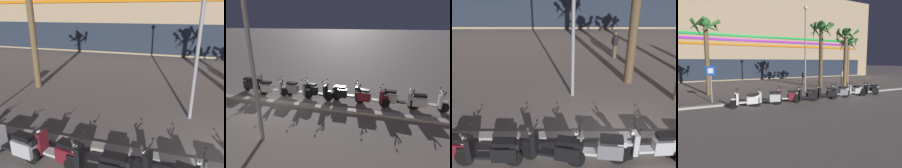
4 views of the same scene
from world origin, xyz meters
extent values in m
plane|color=slate|center=(0.00, 0.00, 0.00)|extent=(200.00, 200.00, 0.00)
cube|color=#ADA89E|center=(0.00, -0.11, 0.06)|extent=(60.00, 0.36, 0.12)
cube|color=#283342|center=(-3.43, 15.65, 1.60)|extent=(41.86, 0.12, 2.80)
cylinder|color=black|center=(-4.47, -1.21, 0.26)|extent=(0.53, 0.18, 0.52)
cube|color=maroon|center=(-4.69, -1.17, 0.42)|extent=(0.72, 0.42, 0.43)
cube|color=black|center=(-4.67, -1.18, 0.76)|extent=(0.64, 0.39, 0.12)
cube|color=silver|center=(-4.39, -1.22, 0.66)|extent=(0.27, 0.23, 0.16)
cylinder|color=black|center=(-4.47, -1.34, 0.26)|extent=(0.52, 0.10, 0.52)
cylinder|color=black|center=(-3.16, -1.36, 0.26)|extent=(0.52, 0.10, 0.52)
cube|color=black|center=(-3.87, -1.35, 0.32)|extent=(0.60, 0.28, 0.08)
cube|color=black|center=(-3.38, -1.35, 0.42)|extent=(0.68, 0.33, 0.43)
cube|color=black|center=(-3.36, -1.35, 0.76)|extent=(0.60, 0.30, 0.12)
cube|color=black|center=(-4.29, -1.35, 0.55)|extent=(0.14, 0.34, 0.66)
cube|color=black|center=(-4.47, -1.34, 0.55)|extent=(0.32, 0.16, 0.08)
cylinder|color=#333338|center=(-4.37, -1.35, 0.70)|extent=(0.28, 0.07, 0.69)
cylinder|color=black|center=(-4.29, -1.35, 1.02)|extent=(0.04, 0.56, 0.04)
sphere|color=white|center=(-4.39, -1.35, 0.88)|extent=(0.12, 0.12, 0.12)
cube|color=black|center=(-3.08, -1.36, 0.66)|extent=(0.24, 0.20, 0.16)
sphere|color=black|center=(-4.27, -1.59, 1.14)|extent=(0.07, 0.07, 0.07)
sphere|color=black|center=(-4.27, -1.11, 1.14)|extent=(0.07, 0.07, 0.07)
cylinder|color=black|center=(-2.77, -1.09, 0.26)|extent=(0.53, 0.21, 0.52)
cylinder|color=black|center=(-1.49, -1.38, 0.26)|extent=(0.53, 0.21, 0.52)
cube|color=black|center=(-2.18, -1.22, 0.32)|extent=(0.65, 0.41, 0.08)
cube|color=black|center=(-1.70, -1.33, 0.43)|extent=(0.73, 0.47, 0.44)
cube|color=black|center=(-1.69, -1.34, 0.78)|extent=(0.65, 0.43, 0.12)
cube|color=black|center=(-2.60, -1.13, 0.55)|extent=(0.21, 0.36, 0.66)
cube|color=black|center=(-2.77, -1.09, 0.55)|extent=(0.35, 0.23, 0.08)
cylinder|color=#333338|center=(-2.68, -1.11, 0.70)|extent=(0.29, 0.13, 0.69)
cylinder|color=black|center=(-2.60, -1.13, 1.02)|extent=(0.17, 0.55, 0.04)
sphere|color=white|center=(-2.70, -1.10, 0.88)|extent=(0.12, 0.12, 0.12)
cube|color=black|center=(-1.41, -1.40, 0.68)|extent=(0.28, 0.25, 0.16)
sphere|color=black|center=(-2.63, -1.37, 1.14)|extent=(0.07, 0.07, 0.07)
sphere|color=black|center=(-2.53, -0.90, 1.14)|extent=(0.07, 0.07, 0.07)
cylinder|color=black|center=(-1.56, -1.13, 0.26)|extent=(0.53, 0.16, 0.52)
cylinder|color=black|center=(-0.34, -1.28, 0.26)|extent=(0.53, 0.16, 0.52)
cube|color=silver|center=(-1.00, -1.20, 0.32)|extent=(0.63, 0.35, 0.08)
cube|color=slate|center=(-0.56, -1.25, 0.43)|extent=(0.71, 0.40, 0.44)
cube|color=black|center=(-0.54, -1.25, 0.79)|extent=(0.63, 0.37, 0.12)
cube|color=slate|center=(-1.38, -1.16, 0.55)|extent=(0.18, 0.35, 0.66)
cube|color=slate|center=(-1.56, -1.13, 0.55)|extent=(0.34, 0.20, 0.08)
cylinder|color=#333338|center=(-1.46, -1.15, 0.70)|extent=(0.29, 0.10, 0.69)
cylinder|color=black|center=(-1.38, -1.16, 1.02)|extent=(0.11, 0.56, 0.04)
sphere|color=white|center=(-1.48, -1.14, 0.88)|extent=(0.12, 0.12, 0.12)
cube|color=silver|center=(-0.26, -1.29, 0.69)|extent=(0.26, 0.23, 0.16)
sphere|color=black|center=(-1.39, -1.40, 1.14)|extent=(0.07, 0.07, 0.07)
sphere|color=black|center=(-1.33, -0.92, 1.14)|extent=(0.07, 0.07, 0.07)
cylinder|color=black|center=(-0.05, -1.13, 0.26)|extent=(0.53, 0.14, 0.52)
cylinder|color=black|center=(1.22, -1.04, 0.26)|extent=(0.53, 0.14, 0.52)
cube|color=silver|center=(0.53, -1.09, 0.32)|extent=(0.62, 0.32, 0.08)
cube|color=silver|center=(1.00, -1.06, 0.42)|extent=(0.70, 0.37, 0.42)
cube|color=black|center=(1.02, -1.06, 0.75)|extent=(0.62, 0.34, 0.12)
cube|color=silver|center=(0.13, -1.12, 0.55)|extent=(0.16, 0.35, 0.66)
cube|color=silver|center=(-0.05, -1.13, 0.55)|extent=(0.33, 0.18, 0.08)
cylinder|color=#333338|center=(0.05, -1.12, 0.70)|extent=(0.29, 0.09, 0.69)
cylinder|color=black|center=(0.13, -1.12, 1.02)|extent=(0.08, 0.56, 0.04)
sphere|color=white|center=(0.03, -1.12, 0.88)|extent=(0.12, 0.12, 0.12)
sphere|color=black|center=(0.17, -1.36, 1.14)|extent=(0.07, 0.07, 0.07)
sphere|color=black|center=(0.13, -0.88, 1.14)|extent=(0.07, 0.07, 0.07)
cylinder|color=brown|center=(1.19, 4.26, 3.17)|extent=(0.39, 0.39, 6.33)
cylinder|color=brown|center=(1.18, 7.82, 0.39)|extent=(0.26, 0.26, 0.78)
cylinder|color=black|center=(1.18, 7.82, 1.06)|extent=(0.34, 0.34, 0.55)
sphere|color=brown|center=(1.18, 7.82, 1.44)|extent=(0.21, 0.21, 0.21)
cube|color=brown|center=(1.02, 7.98, 0.97)|extent=(0.20, 0.20, 0.28)
cylinder|color=#939399|center=(-1.45, 2.86, 3.59)|extent=(0.14, 0.14, 7.18)
camera|label=1|loc=(-2.17, -5.51, 4.05)|focal=34.70mm
camera|label=2|loc=(-5.69, 7.96, 4.15)|focal=30.15mm
camera|label=3|loc=(-1.80, -6.88, 4.92)|focal=41.59mm
camera|label=4|loc=(-10.26, -12.39, 2.70)|focal=31.04mm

